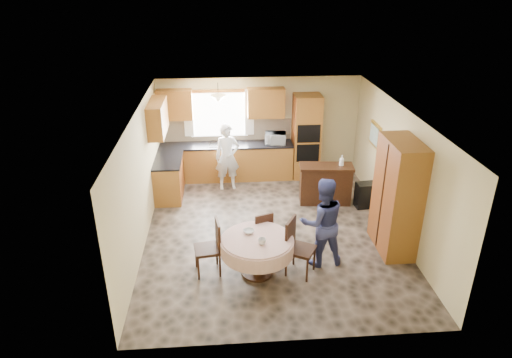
{
  "coord_description": "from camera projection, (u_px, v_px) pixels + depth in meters",
  "views": [
    {
      "loc": [
        -0.93,
        -7.93,
        4.86
      ],
      "look_at": [
        -0.29,
        0.3,
        1.05
      ],
      "focal_mm": 32.0,
      "sensor_mm": 36.0,
      "label": 1
    }
  ],
  "objects": [
    {
      "name": "counter_left",
      "position": [
        167.0,
        160.0,
        10.38
      ],
      "size": [
        0.64,
        1.2,
        0.04
      ],
      "primitive_type": "cube",
      "color": "black",
      "rests_on": "base_cab_left"
    },
    {
      "name": "backsplash",
      "position": [
        226.0,
        130.0,
        11.44
      ],
      "size": [
        3.3,
        0.02,
        0.55
      ],
      "primitive_type": "cube",
      "color": "beige",
      "rests_on": "wall_back"
    },
    {
      "name": "floor",
      "position": [
        271.0,
        232.0,
        9.28
      ],
      "size": [
        5.0,
        6.0,
        0.01
      ],
      "primitive_type": "cube",
      "color": "brown",
      "rests_on": "ground"
    },
    {
      "name": "bottle_sideboard",
      "position": [
        342.0,
        161.0,
        10.08
      ],
      "size": [
        0.15,
        0.15,
        0.29
      ],
      "primitive_type": "imported",
      "rotation": [
        0.0,
        0.0,
        -0.39
      ],
      "color": "silver",
      "rests_on": "sideboard"
    },
    {
      "name": "ceiling",
      "position": [
        273.0,
        113.0,
        8.24
      ],
      "size": [
        5.0,
        6.0,
        0.01
      ],
      "primitive_type": "cube",
      "color": "white",
      "rests_on": "wall_back"
    },
    {
      "name": "base_cab_left",
      "position": [
        169.0,
        179.0,
        10.58
      ],
      "size": [
        0.6,
        1.2,
        0.88
      ],
      "primitive_type": "cube",
      "color": "#AB7A2D",
      "rests_on": "floor"
    },
    {
      "name": "curtain_right",
      "position": [
        249.0,
        112.0,
        11.23
      ],
      "size": [
        0.22,
        0.02,
        1.15
      ],
      "primitive_type": "cube",
      "color": "white",
      "rests_on": "wall_back"
    },
    {
      "name": "chair_right",
      "position": [
        296.0,
        244.0,
        7.82
      ],
      "size": [
        0.61,
        0.61,
        1.03
      ],
      "rotation": [
        0.0,
        0.0,
        1.06
      ],
      "color": "#3A1F0F",
      "rests_on": "floor"
    },
    {
      "name": "wall_back",
      "position": [
        259.0,
        127.0,
        11.48
      ],
      "size": [
        5.0,
        0.02,
        2.5
      ],
      "primitive_type": "cube",
      "color": "#CABA82",
      "rests_on": "floor"
    },
    {
      "name": "oven_tower",
      "position": [
        306.0,
        137.0,
        11.36
      ],
      "size": [
        0.66,
        0.62,
        2.12
      ],
      "primitive_type": "cube",
      "color": "#AB7A2D",
      "rests_on": "floor"
    },
    {
      "name": "chair_left",
      "position": [
        212.0,
        244.0,
        7.85
      ],
      "size": [
        0.49,
        0.49,
        1.0
      ],
      "rotation": [
        0.0,
        0.0,
        -1.42
      ],
      "color": "#3A1F0F",
      "rests_on": "floor"
    },
    {
      "name": "pendant",
      "position": [
        218.0,
        99.0,
        10.59
      ],
      "size": [
        0.36,
        0.36,
        0.18
      ],
      "primitive_type": "cone",
      "rotation": [
        3.14,
        0.0,
        0.0
      ],
      "color": "beige",
      "rests_on": "ceiling"
    },
    {
      "name": "wall_left",
      "position": [
        140.0,
        180.0,
        8.59
      ],
      "size": [
        0.02,
        6.0,
        2.5
      ],
      "primitive_type": "cube",
      "color": "#CABA82",
      "rests_on": "floor"
    },
    {
      "name": "chair_back",
      "position": [
        262.0,
        231.0,
        8.41
      ],
      "size": [
        0.48,
        0.48,
        0.86
      ],
      "rotation": [
        0.0,
        0.0,
        3.48
      ],
      "color": "#3A1F0F",
      "rests_on": "floor"
    },
    {
      "name": "wall_cab_right",
      "position": [
        266.0,
        103.0,
        11.06
      ],
      "size": [
        0.9,
        0.33,
        0.72
      ],
      "primitive_type": "cube",
      "color": "#A26228",
      "rests_on": "wall_back"
    },
    {
      "name": "wall_cab_left",
      "position": [
        175.0,
        105.0,
        10.91
      ],
      "size": [
        0.85,
        0.33,
        0.72
      ],
      "primitive_type": "cube",
      "color": "#A26228",
      "rests_on": "wall_back"
    },
    {
      "name": "oven_upper",
      "position": [
        309.0,
        134.0,
        10.99
      ],
      "size": [
        0.56,
        0.01,
        0.45
      ],
      "primitive_type": "cube",
      "color": "black",
      "rests_on": "oven_tower"
    },
    {
      "name": "bowl_table",
      "position": [
        249.0,
        231.0,
        7.86
      ],
      "size": [
        0.23,
        0.23,
        0.06
      ],
      "primitive_type": "imported",
      "rotation": [
        0.0,
        0.0,
        0.23
      ],
      "color": "#B2B2B2",
      "rests_on": "dining_table"
    },
    {
      "name": "person_sink",
      "position": [
        227.0,
        157.0,
        10.82
      ],
      "size": [
        0.63,
        0.46,
        1.61
      ],
      "primitive_type": "imported",
      "rotation": [
        0.0,
        0.0,
        0.14
      ],
      "color": "silver",
      "rests_on": "floor"
    },
    {
      "name": "wall_right",
      "position": [
        399.0,
        172.0,
        8.94
      ],
      "size": [
        0.02,
        6.0,
        2.5
      ],
      "primitive_type": "cube",
      "color": "#CABA82",
      "rests_on": "floor"
    },
    {
      "name": "wall_front",
      "position": [
        297.0,
        269.0,
        6.05
      ],
      "size": [
        5.0,
        0.02,
        2.5
      ],
      "primitive_type": "cube",
      "color": "#CABA82",
      "rests_on": "floor"
    },
    {
      "name": "curtain_left",
      "position": [
        188.0,
        114.0,
        11.12
      ],
      "size": [
        0.22,
        0.02,
        1.15
      ],
      "primitive_type": "cube",
      "color": "white",
      "rests_on": "wall_back"
    },
    {
      "name": "bowl_sideboard",
      "position": [
        311.0,
        167.0,
        10.08
      ],
      "size": [
        0.3,
        0.3,
        0.06
      ],
      "primitive_type": "imported",
      "rotation": [
        0.0,
        0.0,
        0.37
      ],
      "color": "#B2B2B2",
      "rests_on": "sideboard"
    },
    {
      "name": "cup_table",
      "position": [
        262.0,
        241.0,
        7.54
      ],
      "size": [
        0.15,
        0.15,
        0.1
      ],
      "primitive_type": "imported",
      "rotation": [
        0.0,
        0.0,
        0.17
      ],
      "color": "#B2B2B2",
      "rests_on": "dining_table"
    },
    {
      "name": "dining_table",
      "position": [
        257.0,
        246.0,
        7.78
      ],
      "size": [
        1.26,
        1.26,
        0.72
      ],
      "color": "#3A1F0F",
      "rests_on": "floor"
    },
    {
      "name": "cupboard",
      "position": [
        397.0,
        197.0,
        8.32
      ],
      "size": [
        0.57,
        1.13,
        2.16
      ],
      "primitive_type": "cube",
      "color": "#AB7A2D",
      "rests_on": "floor"
    },
    {
      "name": "space_heater",
      "position": [
        365.0,
        195.0,
        10.15
      ],
      "size": [
        0.44,
        0.33,
        0.58
      ],
      "primitive_type": "cube",
      "rotation": [
        0.0,
        0.0,
        0.1
      ],
      "color": "black",
      "rests_on": "floor"
    },
    {
      "name": "oven_lower",
      "position": [
        308.0,
        153.0,
        11.2
      ],
      "size": [
        0.56,
        0.01,
        0.45
      ],
      "primitive_type": "cube",
      "color": "black",
      "rests_on": "oven_tower"
    },
    {
      "name": "wall_cab_side",
      "position": [
        157.0,
        118.0,
        9.95
      ],
      "size": [
        0.33,
        1.2,
        0.72
      ],
      "primitive_type": "cube",
      "color": "#A26228",
      "rests_on": "wall_left"
    },
    {
      "name": "person_dining",
      "position": [
        322.0,
        222.0,
        7.98
      ],
      "size": [
        0.87,
        0.72,
        1.66
      ],
      "primitive_type": "imported",
      "rotation": [
        0.0,
        0.0,
        3.25
      ],
      "color": "navy",
      "rests_on": "floor"
    },
    {
      "name": "base_cab_back",
      "position": [
        227.0,
        162.0,
        11.48
      ],
      "size": [
        3.3,
        0.6,
        0.88
      ],
      "primitive_type": "cube",
      "color": "#AB7A2D",
      "rests_on": "floor"
    },
    {
      "name": "counter_back",
      "position": [
        226.0,
        145.0,
        11.29
      ],
      "size": [
        3.3,
        0.64,
        0.04
      ],
      "primitive_type": "cube",
      "color": "black",
      "rests_on": "base_cab_back"
    },
    {
      "name": "sideboard",
      "position": [
        325.0,
        185.0,
        10.3
      ],
      "size": [
        1.23,
        0.6,
        0.85
      ],
      "primitive_type": "cube",
      "rotation": [
        0.0,
        0.0,
        -0.1
      ],
      "color": "#3A1F0F",
      "rests_on": "floor"
    },
    {
      "name": "microwave",
      "position": [
        275.0,
        138.0,
        11.27
      ],
      "size": [
        0.54,
        0.4,
        0.28
      ],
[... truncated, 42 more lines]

